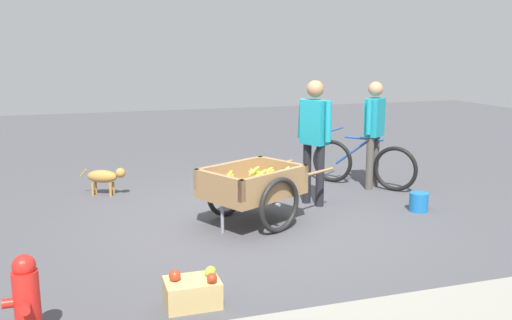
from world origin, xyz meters
The scene contains 9 objects.
ground_plane centered at (0.00, 0.00, 0.00)m, with size 24.00×24.00×0.00m, color #47474C.
fruit_cart centered at (0.12, 0.16, 0.44)m, with size 1.81×1.44×0.71m.
vendor_person centered at (-0.88, -0.38, 0.99)m, with size 0.34×0.50×1.64m.
bicycle centered at (-1.97, -1.05, 0.35)m, with size 1.10×1.32×0.85m.
cyclist_person centered at (-2.07, -0.93, 0.94)m, with size 0.42×0.41×1.57m.
dog centered at (1.73, -1.69, 0.27)m, with size 0.62×0.36×0.40m.
fire_hydrant centered at (2.43, 2.26, 0.33)m, with size 0.25×0.25×0.67m.
plastic_bucket centered at (-2.05, 0.31, 0.12)m, with size 0.24×0.24×0.24m, color #1966B2.
apple_crate centered at (1.21, 2.02, 0.12)m, with size 0.44×0.32×0.31m.
Camera 1 is at (1.97, 6.12, 2.07)m, focal length 38.48 mm.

